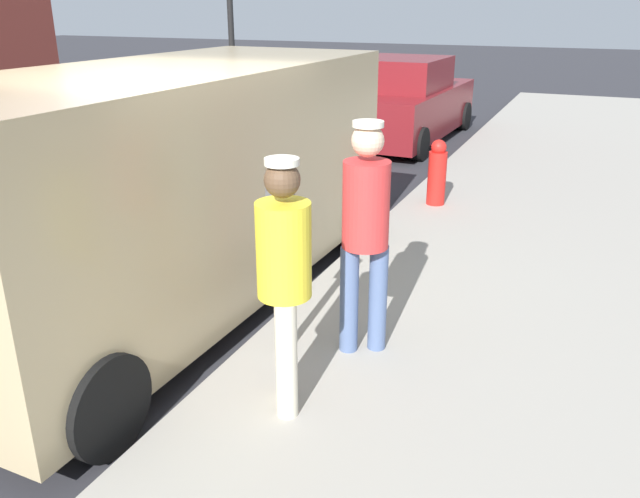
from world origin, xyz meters
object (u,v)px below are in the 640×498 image
(pedestrian_in_red, at_px, (366,225))
(fire_hydrant, at_px, (437,173))
(parked_van, at_px, (172,181))
(parked_sedan_ahead, at_px, (403,103))
(parking_meter_near, at_px, (281,226))
(pedestrian_in_yellow, at_px, (284,272))

(pedestrian_in_red, xyz_separation_m, fire_hydrant, (-0.42, 3.98, -0.59))
(parked_van, height_order, parked_sedan_ahead, parked_van)
(parking_meter_near, xyz_separation_m, parked_van, (-1.50, 0.79, -0.03))
(parking_meter_near, bearing_deg, parked_van, 152.32)
(pedestrian_in_yellow, distance_m, parked_van, 2.28)
(parked_van, relative_size, fire_hydrant, 6.10)
(parking_meter_near, distance_m, pedestrian_in_red, 0.61)
(parked_van, bearing_deg, parking_meter_near, -27.68)
(parking_meter_near, bearing_deg, fire_hydrant, 88.67)
(parked_van, distance_m, fire_hydrant, 3.90)
(pedestrian_in_yellow, relative_size, fire_hydrant, 1.94)
(parked_van, relative_size, parked_sedan_ahead, 1.18)
(parked_van, distance_m, parked_sedan_ahead, 8.12)
(pedestrian_in_red, relative_size, parked_van, 0.33)
(pedestrian_in_yellow, distance_m, fire_hydrant, 4.92)
(parked_van, xyz_separation_m, parked_sedan_ahead, (-0.25, 8.11, -0.41))
(parking_meter_near, xyz_separation_m, parked_sedan_ahead, (-1.75, 8.90, -0.43))
(pedestrian_in_red, distance_m, parked_sedan_ahead, 8.89)
(pedestrian_in_red, xyz_separation_m, parked_sedan_ahead, (-2.27, 8.58, -0.41))
(fire_hydrant, bearing_deg, parked_van, -114.51)
(parking_meter_near, xyz_separation_m, pedestrian_in_red, (0.52, 0.31, -0.02))
(parking_meter_near, distance_m, fire_hydrant, 4.34)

